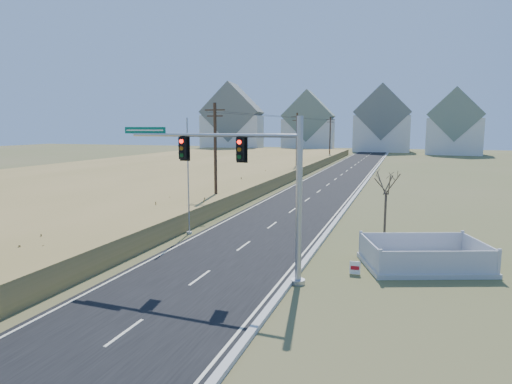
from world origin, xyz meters
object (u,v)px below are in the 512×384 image
flagpole (188,188)px  bare_tree (387,181)px  traffic_signal_mast (259,182)px  fence_enclosure (424,262)px  open_sign (355,268)px

flagpole → bare_tree: 12.48m
traffic_signal_mast → flagpole: (-7.14, 7.09, -1.55)m
fence_enclosure → open_sign: fence_enclosure is taller
traffic_signal_mast → fence_enclosure: (7.35, 4.39, -4.31)m
traffic_signal_mast → fence_enclosure: size_ratio=1.38×
fence_enclosure → open_sign: size_ratio=10.88×
fence_enclosure → flagpole: bearing=150.2°
traffic_signal_mast → bare_tree: size_ratio=2.00×
fence_enclosure → traffic_signal_mast: bearing=-168.4°
traffic_signal_mast → fence_enclosure: bearing=34.0°
traffic_signal_mast → flagpole: size_ratio=1.24×
traffic_signal_mast → flagpole: 10.18m
traffic_signal_mast → bare_tree: 10.14m
bare_tree → traffic_signal_mast: bearing=-121.1°
fence_enclosure → bare_tree: 5.93m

